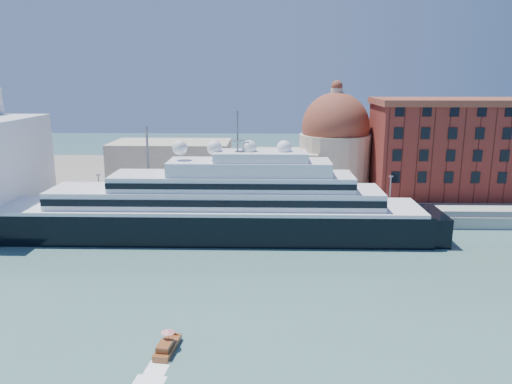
{
  "coord_description": "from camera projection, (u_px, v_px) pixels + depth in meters",
  "views": [
    {
      "loc": [
        4.95,
        -68.85,
        30.57
      ],
      "look_at": [
        2.86,
        18.0,
        10.22
      ],
      "focal_mm": 35.0,
      "sensor_mm": 36.0,
      "label": 1
    }
  ],
  "objects": [
    {
      "name": "ground",
      "position": [
        234.0,
        286.0,
        74.1
      ],
      "size": [
        400.0,
        400.0,
        0.0
      ],
      "primitive_type": "plane",
      "color": "#3B6762",
      "rests_on": "ground"
    },
    {
      "name": "quay",
      "position": [
        244.0,
        216.0,
        106.91
      ],
      "size": [
        180.0,
        10.0,
        2.5
      ],
      "primitive_type": "cube",
      "color": "gray",
      "rests_on": "ground"
    },
    {
      "name": "land",
      "position": [
        251.0,
        178.0,
        146.88
      ],
      "size": [
        260.0,
        72.0,
        2.0
      ],
      "primitive_type": "cube",
      "color": "slate",
      "rests_on": "ground"
    },
    {
      "name": "quay_fence",
      "position": [
        243.0,
        213.0,
        102.11
      ],
      "size": [
        180.0,
        0.1,
        1.2
      ],
      "primitive_type": "cube",
      "color": "slate",
      "rests_on": "quay"
    },
    {
      "name": "superyacht",
      "position": [
        191.0,
        213.0,
        95.6
      ],
      "size": [
        94.9,
        13.16,
        28.36
      ],
      "color": "black",
      "rests_on": "ground"
    },
    {
      "name": "service_barge",
      "position": [
        31.0,
        236.0,
        95.0
      ],
      "size": [
        11.66,
        4.46,
        2.58
      ],
      "rotation": [
        0.0,
        0.0,
        -0.06
      ],
      "color": "white",
      "rests_on": "ground"
    },
    {
      "name": "water_taxi",
      "position": [
        167.0,
        346.0,
        56.5
      ],
      "size": [
        2.42,
        5.54,
        2.55
      ],
      "rotation": [
        0.0,
        0.0,
        -0.12
      ],
      "color": "brown",
      "rests_on": "ground"
    },
    {
      "name": "warehouse",
      "position": [
        463.0,
        147.0,
        120.36
      ],
      "size": [
        43.0,
        19.0,
        23.25
      ],
      "color": "maroon",
      "rests_on": "land"
    },
    {
      "name": "church",
      "position": [
        273.0,
        154.0,
        127.65
      ],
      "size": [
        66.0,
        18.0,
        25.5
      ],
      "color": "beige",
      "rests_on": "land"
    },
    {
      "name": "lamp_posts",
      "position": [
        183.0,
        178.0,
        103.56
      ],
      "size": [
        120.8,
        2.4,
        18.0
      ],
      "color": "slate",
      "rests_on": "quay"
    }
  ]
}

